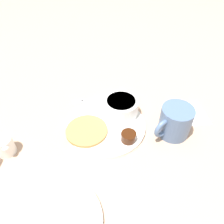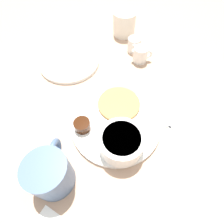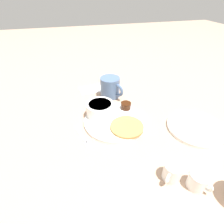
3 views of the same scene
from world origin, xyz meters
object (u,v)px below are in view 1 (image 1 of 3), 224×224
(bowl, at_px, (121,106))
(coffee_mug, at_px, (175,122))
(creamer_pitcher_near, at_px, (4,146))
(fork, at_px, (87,100))
(plate, at_px, (106,125))

(bowl, xyz_separation_m, coffee_mug, (-0.08, -0.15, 0.01))
(bowl, xyz_separation_m, creamer_pitcher_near, (-0.13, 0.33, -0.01))
(coffee_mug, relative_size, fork, 0.91)
(bowl, bearing_deg, fork, 54.45)
(plate, relative_size, creamer_pitcher_near, 3.81)
(plate, height_order, fork, plate)
(coffee_mug, bearing_deg, creamer_pitcher_near, 96.07)
(plate, bearing_deg, coffee_mug, -99.33)
(bowl, height_order, fork, bowl)
(plate, height_order, creamer_pitcher_near, creamer_pitcher_near)
(creamer_pitcher_near, xyz_separation_m, fork, (0.21, -0.21, -0.03))
(plate, distance_m, creamer_pitcher_near, 0.29)
(bowl, height_order, coffee_mug, coffee_mug)
(plate, distance_m, fork, 0.15)
(coffee_mug, relative_size, creamer_pitcher_near, 1.83)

